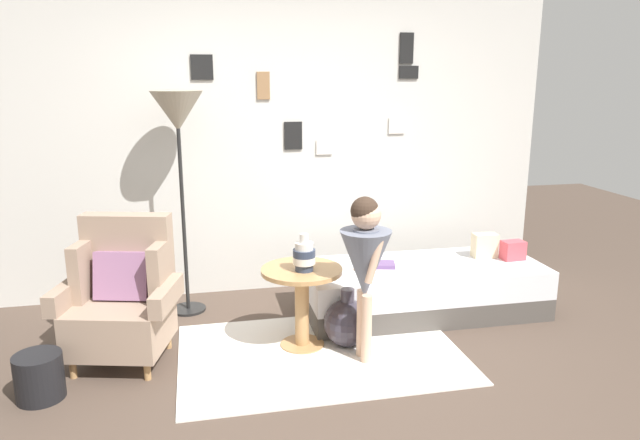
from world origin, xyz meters
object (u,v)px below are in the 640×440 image
object	(u,v)px
daybed	(423,288)
book_on_daybed	(381,265)
person_child	(365,258)
magazine_basket	(39,377)
armchair	(122,297)
floor_lamp	(178,121)
side_table	(302,291)
demijohn_near	(347,322)
vase_striped	(304,256)

from	to	relation	value
daybed	book_on_daybed	distance (m)	0.41
person_child	book_on_daybed	size ratio (longest dim) A/B	5.14
daybed	magazine_basket	distance (m)	2.83
armchair	person_child	world-z (taller)	person_child
armchair	magazine_basket	bearing A→B (deg)	-135.67
floor_lamp	side_table	bearing A→B (deg)	-46.60
armchair	daybed	bearing A→B (deg)	8.33
armchair	demijohn_near	distance (m)	1.55
side_table	book_on_daybed	xyz separation A→B (m)	(0.72, 0.45, 0.00)
person_child	magazine_basket	size ratio (longest dim) A/B	4.04
magazine_basket	side_table	bearing A→B (deg)	12.18
vase_striped	book_on_daybed	distance (m)	0.91
book_on_daybed	vase_striped	bearing A→B (deg)	-144.93
vase_striped	floor_lamp	distance (m)	1.47
armchair	book_on_daybed	distance (m)	1.96
demijohn_near	magazine_basket	size ratio (longest dim) A/B	1.52
book_on_daybed	magazine_basket	world-z (taller)	book_on_daybed
daybed	magazine_basket	bearing A→B (deg)	-164.18
armchair	vase_striped	bearing A→B (deg)	-6.28
floor_lamp	book_on_daybed	size ratio (longest dim) A/B	8.03
daybed	vase_striped	bearing A→B (deg)	-156.31
armchair	magazine_basket	distance (m)	0.70
vase_striped	side_table	bearing A→B (deg)	99.20
demijohn_near	vase_striped	bearing A→B (deg)	179.46
armchair	floor_lamp	xyz separation A→B (m)	(0.41, 0.76, 1.10)
person_child	demijohn_near	bearing A→B (deg)	102.66
side_table	vase_striped	bearing A→B (deg)	-80.80
side_table	demijohn_near	size ratio (longest dim) A/B	1.37
daybed	demijohn_near	bearing A→B (deg)	-148.14
armchair	floor_lamp	bearing A→B (deg)	61.76
daybed	side_table	bearing A→B (deg)	-158.80
armchair	floor_lamp	world-z (taller)	floor_lamp
side_table	floor_lamp	world-z (taller)	floor_lamp
side_table	book_on_daybed	size ratio (longest dim) A/B	2.65
vase_striped	person_child	distance (m)	0.43
person_child	demijohn_near	world-z (taller)	person_child
demijohn_near	magazine_basket	distance (m)	1.99
vase_striped	armchair	bearing A→B (deg)	173.72
side_table	person_child	xyz separation A→B (m)	(0.37, -0.29, 0.31)
floor_lamp	demijohn_near	distance (m)	1.98
daybed	floor_lamp	xyz separation A→B (m)	(-1.87, 0.43, 1.34)
daybed	floor_lamp	distance (m)	2.34
daybed	armchair	bearing A→B (deg)	-171.67
daybed	vase_striped	world-z (taller)	vase_striped
person_child	book_on_daybed	world-z (taller)	person_child
person_child	magazine_basket	xyz separation A→B (m)	(-2.02, -0.07, -0.58)
book_on_daybed	demijohn_near	size ratio (longest dim) A/B	0.52
floor_lamp	demijohn_near	bearing A→B (deg)	-38.85
daybed	book_on_daybed	xyz separation A→B (m)	(-0.35, 0.03, 0.22)
armchair	magazine_basket	size ratio (longest dim) A/B	3.46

